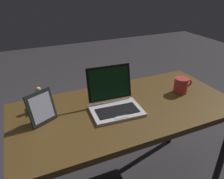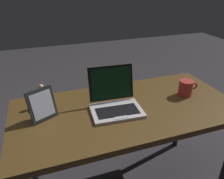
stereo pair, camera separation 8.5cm
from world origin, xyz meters
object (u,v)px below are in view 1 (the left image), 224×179
Objects in this scene: photo_frame at (41,108)px; figurine_stand at (41,105)px; laptop_front at (114,102)px; figurine at (39,94)px; coffee_mug at (181,85)px.

photo_frame is 0.15m from figurine_stand.
figurine_stand is (-0.39, 0.18, -0.02)m from laptop_front.
laptop_front reaches higher than figurine_stand.
photo_frame reaches higher than figurine_stand.
laptop_front is 3.34× the size of figurine.
laptop_front is 2.23× the size of coffee_mug.
photo_frame is at bearing 178.26° from coffee_mug.
figurine_stand is 1.00× the size of figurine.
laptop_front is 0.43m from figurine.
figurine is at bearing 169.39° from coffee_mug.
photo_frame is (-0.40, 0.04, 0.04)m from laptop_front.
figurine_stand is at bearing 153.43° from figurine.
laptop_front is at bearing -178.86° from coffee_mug.
laptop_front is 0.43m from figurine_stand.
laptop_front reaches higher than photo_frame.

